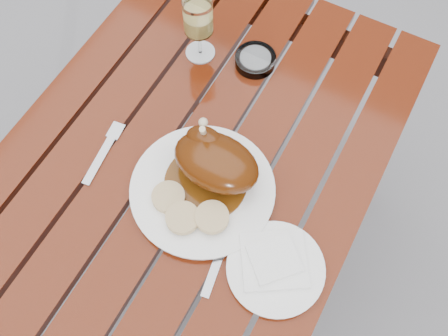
# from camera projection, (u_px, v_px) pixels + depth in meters

# --- Properties ---
(ground) EXTENTS (60.00, 60.00, 0.00)m
(ground) POSITION_uv_depth(u_px,v_px,m) (200.00, 258.00, 1.79)
(ground) COLOR slate
(ground) RESTS_ON ground
(table) EXTENTS (0.80, 1.20, 0.75)m
(table) POSITION_uv_depth(u_px,v_px,m) (195.00, 221.00, 1.45)
(table) COLOR #621F0B
(table) RESTS_ON ground
(dinner_plate) EXTENTS (0.37, 0.37, 0.02)m
(dinner_plate) POSITION_uv_depth(u_px,v_px,m) (203.00, 190.00, 1.08)
(dinner_plate) COLOR white
(dinner_plate) RESTS_ON table
(roast_duck) EXTENTS (0.19, 0.18, 0.14)m
(roast_duck) POSITION_uv_depth(u_px,v_px,m) (214.00, 160.00, 1.04)
(roast_duck) COLOR #522909
(roast_duck) RESTS_ON dinner_plate
(bread_dumplings) EXTENTS (0.18, 0.10, 0.02)m
(bread_dumplings) POSITION_uv_depth(u_px,v_px,m) (187.00, 211.00, 1.03)
(bread_dumplings) COLOR #D1B57F
(bread_dumplings) RESTS_ON dinner_plate
(wine_glass) EXTENTS (0.08, 0.08, 0.17)m
(wine_glass) POSITION_uv_depth(u_px,v_px,m) (199.00, 29.00, 1.18)
(wine_glass) COLOR #D3BE60
(wine_glass) RESTS_ON table
(side_plate) EXTENTS (0.21, 0.21, 0.02)m
(side_plate) POSITION_uv_depth(u_px,v_px,m) (276.00, 269.00, 1.00)
(side_plate) COLOR white
(side_plate) RESTS_ON table
(napkin) EXTENTS (0.17, 0.17, 0.01)m
(napkin) POSITION_uv_depth(u_px,v_px,m) (274.00, 260.00, 1.00)
(napkin) COLOR white
(napkin) RESTS_ON side_plate
(ashtray) EXTENTS (0.11, 0.11, 0.03)m
(ashtray) POSITION_uv_depth(u_px,v_px,m) (255.00, 60.00, 1.23)
(ashtray) COLOR #B2B7BC
(ashtray) RESTS_ON table
(fork) EXTENTS (0.04, 0.16, 0.01)m
(fork) POSITION_uv_depth(u_px,v_px,m) (102.00, 156.00, 1.12)
(fork) COLOR gray
(fork) RESTS_ON table
(knife) EXTENTS (0.05, 0.19, 0.01)m
(knife) POSITION_uv_depth(u_px,v_px,m) (220.00, 254.00, 1.02)
(knife) COLOR gray
(knife) RESTS_ON table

